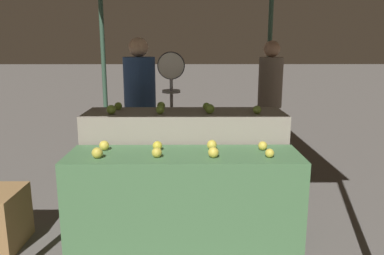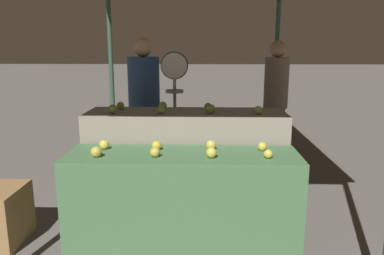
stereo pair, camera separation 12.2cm
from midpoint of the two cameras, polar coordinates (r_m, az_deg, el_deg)
ground_plane at (r=3.32m, az=-2.26°, el=-16.66°), size 60.00×60.00×0.00m
display_counter_front at (r=3.16m, az=-2.32°, el=-10.63°), size 1.89×0.55×0.76m
display_counter_back at (r=3.68m, az=-2.04°, el=-5.26°), size 1.89×0.55×1.00m
apple_front_0 at (r=3.00m, az=-15.38°, el=-3.75°), size 0.09×0.09×0.09m
apple_front_1 at (r=2.93m, az=-6.57°, el=-3.81°), size 0.08×0.08×0.08m
apple_front_2 at (r=2.91m, az=2.08°, el=-3.82°), size 0.08×0.08×0.08m
apple_front_3 at (r=2.96m, az=10.59°, el=-3.86°), size 0.07×0.07×0.07m
apple_front_4 at (r=3.21m, az=-14.30°, el=-2.67°), size 0.08×0.08×0.08m
apple_front_5 at (r=3.12m, az=-6.40°, el=-2.79°), size 0.08×0.08×0.08m
apple_front_6 at (r=3.13m, az=1.93°, el=-2.65°), size 0.08×0.08×0.08m
apple_front_7 at (r=3.16m, az=9.64°, el=-2.75°), size 0.08×0.08×0.08m
apple_back_0 at (r=3.52m, az=-13.18°, el=2.68°), size 0.09×0.09×0.09m
apple_back_1 at (r=3.46m, az=-5.89°, el=2.70°), size 0.08×0.08×0.08m
apple_back_2 at (r=3.46m, az=1.71°, el=2.86°), size 0.09×0.09×0.09m
apple_back_3 at (r=3.48m, az=8.90°, el=2.68°), size 0.08×0.08×0.08m
apple_back_4 at (r=3.74m, az=-12.09°, el=3.22°), size 0.08×0.08×0.08m
apple_back_5 at (r=3.68m, az=-5.67°, el=3.32°), size 0.08×0.08×0.08m
apple_back_6 at (r=3.65m, az=1.26°, el=3.24°), size 0.07×0.07×0.07m
produce_scale at (r=4.16m, az=-4.01°, el=5.77°), size 0.30×0.20×1.55m
person_vendor_at_scale at (r=4.50m, az=-8.69°, el=4.20°), size 0.40×0.40×1.70m
person_customer_left at (r=5.24m, az=11.14°, el=5.21°), size 0.43×0.43×1.68m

